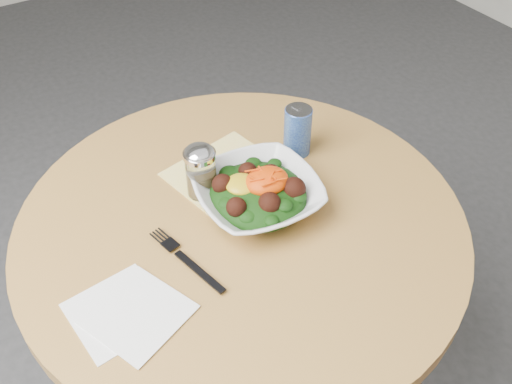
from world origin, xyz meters
The scene contains 7 objects.
table centered at (0.00, 0.00, 0.55)m, with size 0.90×0.90×0.75m.
cloth_napkin centered at (0.04, 0.13, 0.75)m, with size 0.22×0.20×0.00m, color #DEB90B.
paper_napkins centered at (-0.28, -0.10, 0.75)m, with size 0.21×0.20×0.00m.
salad_bowl centered at (0.05, 0.01, 0.78)m, with size 0.26×0.26×0.09m.
fork centered at (-0.15, -0.04, 0.76)m, with size 0.06×0.20×0.00m.
spice_shaker centered at (-0.03, 0.10, 0.81)m, with size 0.07×0.07×0.12m.
beverage_can centered at (0.21, 0.11, 0.81)m, with size 0.06×0.06×0.12m.
Camera 1 is at (-0.40, -0.70, 1.56)m, focal length 40.00 mm.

